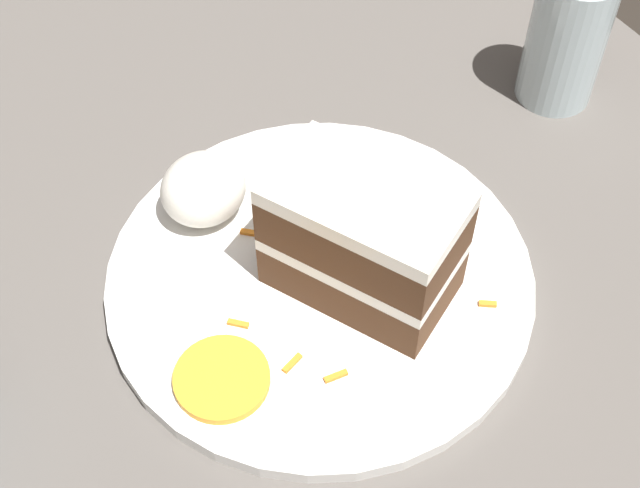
{
  "coord_description": "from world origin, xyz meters",
  "views": [
    {
      "loc": [
        -0.13,
        -0.27,
        0.56
      ],
      "look_at": [
        0.06,
        0.06,
        0.08
      ],
      "focal_mm": 50.0,
      "sensor_mm": 36.0,
      "label": 1
    }
  ],
  "objects": [
    {
      "name": "cake_slice",
      "position": [
        0.08,
        0.03,
        0.1
      ],
      "size": [
        0.12,
        0.15,
        0.1
      ],
      "rotation": [
        0.0,
        0.0,
        0.48
      ],
      "color": "#4C2D19",
      "rests_on": "plate"
    },
    {
      "name": "orange_garnish",
      "position": [
        -0.04,
        0.01,
        0.05
      ],
      "size": [
        0.06,
        0.06,
        0.01
      ],
      "primitive_type": "cylinder",
      "color": "orange",
      "rests_on": "plate"
    },
    {
      "name": "drinking_glass",
      "position": [
        0.34,
        0.13,
        0.09
      ],
      "size": [
        0.06,
        0.06,
        0.12
      ],
      "color": "silver",
      "rests_on": "dining_table"
    },
    {
      "name": "ground_plane",
      "position": [
        0.0,
        0.0,
        0.0
      ],
      "size": [
        6.0,
        6.0,
        0.0
      ],
      "primitive_type": "plane",
      "color": "black",
      "rests_on": "ground"
    },
    {
      "name": "carrot_shreds_scatter",
      "position": [
        0.05,
        0.04,
        0.05
      ],
      "size": [
        0.17,
        0.15,
        0.0
      ],
      "color": "orange",
      "rests_on": "plate"
    },
    {
      "name": "dining_table",
      "position": [
        0.0,
        0.0,
        0.02
      ],
      "size": [
        0.91,
        1.1,
        0.03
      ],
      "primitive_type": "cube",
      "color": "#56514C",
      "rests_on": "ground"
    },
    {
      "name": "plate",
      "position": [
        0.06,
        0.06,
        0.04
      ],
      "size": [
        0.31,
        0.31,
        0.01
      ],
      "primitive_type": "cylinder",
      "color": "white",
      "rests_on": "dining_table"
    },
    {
      "name": "cream_dollop",
      "position": [
        0.02,
        0.15,
        0.07
      ],
      "size": [
        0.06,
        0.06,
        0.05
      ],
      "primitive_type": "ellipsoid",
      "color": "white",
      "rests_on": "plate"
    }
  ]
}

